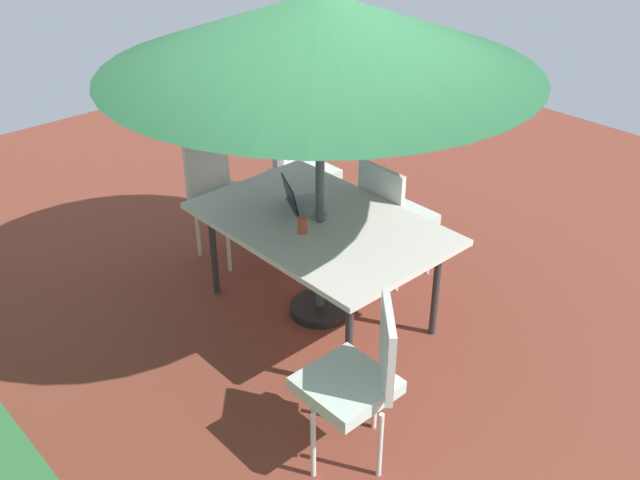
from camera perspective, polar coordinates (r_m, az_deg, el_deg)
ground_plane at (r=5.33m, az=-0.00°, el=-5.78°), size 10.00×10.00×0.02m
dining_table at (r=4.94m, az=-0.00°, el=1.01°), size 1.74×1.13×0.76m
patio_umbrella at (r=4.44m, az=-0.00°, el=16.12°), size 2.72×2.72×2.28m
chair_south at (r=5.47m, az=5.81°, el=2.08°), size 0.46×0.46×0.98m
chair_northwest at (r=3.93m, az=3.03°, el=-10.74°), size 0.59×0.59×0.98m
chair_east at (r=5.82m, az=-7.83°, el=3.75°), size 0.49×0.48×0.98m
chair_southeast at (r=6.22m, az=-1.76°, el=5.87°), size 0.58×0.58×0.98m
laptop at (r=5.05m, az=-1.60°, el=3.02°), size 0.40×0.36×0.21m
cup at (r=4.75m, az=-1.40°, el=1.21°), size 0.07×0.07×0.11m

